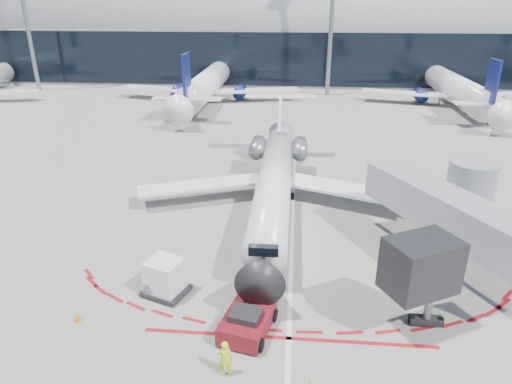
# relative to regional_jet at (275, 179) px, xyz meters

# --- Properties ---
(ground) EXTENTS (260.00, 260.00, 0.00)m
(ground) POSITION_rel_regional_jet_xyz_m (1.48, -3.60, -2.23)
(ground) COLOR slate
(ground) RESTS_ON ground
(apron_centerline) EXTENTS (0.25, 40.00, 0.01)m
(apron_centerline) POSITION_rel_regional_jet_xyz_m (1.48, -1.60, -2.22)
(apron_centerline) COLOR silver
(apron_centerline) RESTS_ON ground
(apron_stop_bar) EXTENTS (14.00, 0.25, 0.01)m
(apron_stop_bar) POSITION_rel_regional_jet_xyz_m (1.48, -15.10, -2.22)
(apron_stop_bar) COLOR maroon
(apron_stop_bar) RESTS_ON ground
(terminal_building) EXTENTS (150.00, 24.15, 24.00)m
(terminal_building) POSITION_rel_regional_jet_xyz_m (1.48, 61.38, 6.29)
(terminal_building) COLOR #989B9E
(terminal_building) RESTS_ON ground
(jet_bridge) EXTENTS (10.03, 15.20, 4.90)m
(jet_bridge) POSITION_rel_regional_jet_xyz_m (11.28, -6.61, 0.78)
(jet_bridge) COLOR #9C9EA4
(jet_bridge) RESTS_ON ground
(light_mast_west) EXTENTS (0.70, 0.70, 25.00)m
(light_mast_west) POSITION_rel_regional_jet_xyz_m (-43.52, 44.40, 10.27)
(light_mast_west) COLOR gray
(light_mast_west) RESTS_ON ground
(light_mast_centre) EXTENTS (0.70, 0.70, 25.00)m
(light_mast_centre) POSITION_rel_regional_jet_xyz_m (6.48, 44.40, 10.27)
(light_mast_centre) COLOR gray
(light_mast_centre) RESTS_ON ground
(regional_jet) EXTENTS (21.59, 26.62, 6.67)m
(regional_jet) POSITION_rel_regional_jet_xyz_m (0.00, 0.00, 0.00)
(regional_jet) COLOR white
(regional_jet) RESTS_ON ground
(pushback_tug) EXTENTS (2.84, 5.32, 1.35)m
(pushback_tug) POSITION_rel_regional_jet_xyz_m (-0.53, -14.73, -1.63)
(pushback_tug) COLOR #510B13
(pushback_tug) RESTS_ON ground
(ramp_worker) EXTENTS (0.73, 0.56, 1.78)m
(ramp_worker) POSITION_rel_regional_jet_xyz_m (-1.19, -17.60, -1.34)
(ramp_worker) COLOR #D0FF1A
(ramp_worker) RESTS_ON ground
(uld_container) EXTENTS (2.73, 2.53, 2.08)m
(uld_container) POSITION_rel_regional_jet_xyz_m (-5.28, -12.12, -1.20)
(uld_container) COLOR black
(uld_container) RESTS_ON ground
(safety_cone_left) EXTENTS (0.38, 0.38, 0.52)m
(safety_cone_left) POSITION_rel_regional_jet_xyz_m (-9.09, -14.77, -1.96)
(safety_cone_left) COLOR orange
(safety_cone_left) RESTS_ON ground
(bg_airliner_1) EXTENTS (33.35, 35.31, 10.79)m
(bg_airliner_1) POSITION_rel_regional_jet_xyz_m (-12.33, 38.93, 3.17)
(bg_airliner_1) COLOR white
(bg_airliner_1) RESTS_ON ground
(bg_airliner_2) EXTENTS (31.67, 33.53, 10.24)m
(bg_airliner_2) POSITION_rel_regional_jet_xyz_m (24.98, 39.26, 2.90)
(bg_airliner_2) COLOR white
(bg_airliner_2) RESTS_ON ground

